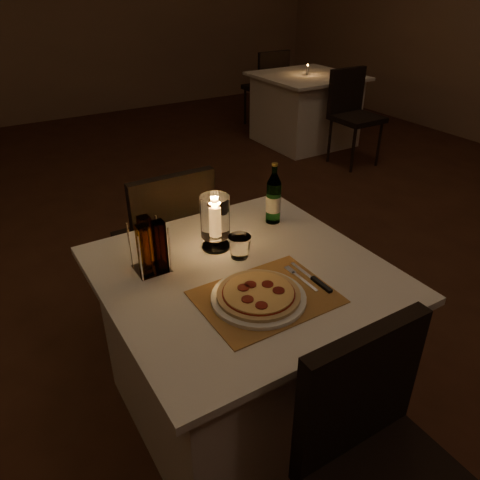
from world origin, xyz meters
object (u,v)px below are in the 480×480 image
chair_near (379,451)px  plate (258,298)px  chair_far (168,235)px  water_bottle (274,199)px  tumbler (240,247)px  pizza (259,294)px  neighbor_table_right (305,109)px  hurricane_candle (215,218)px  main_table (243,345)px

chair_near → plate: chair_near is taller
chair_far → water_bottle: bearing=-54.9°
chair_far → tumbler: size_ratio=10.18×
chair_near → pizza: 0.58m
tumbler → neighbor_table_right: (2.52, 2.74, -0.41)m
water_bottle → neighbor_table_right: 3.44m
chair_near → hurricane_candle: size_ratio=4.06×
chair_far → tumbler: 0.67m
main_table → chair_near: size_ratio=1.11×
water_bottle → chair_near: bearing=-108.0°
pizza → water_bottle: 0.58m
main_table → plate: size_ratio=3.12×
main_table → water_bottle: size_ratio=3.70×
chair_far → pizza: chair_far is taller
neighbor_table_right → hurricane_candle: bearing=-134.2°
pizza → hurricane_candle: 0.39m
plate → chair_far: bearing=86.8°
pizza → tumbler: tumbler is taller
tumbler → water_bottle: size_ratio=0.33×
chair_far → water_bottle: (0.32, -0.45, 0.30)m
neighbor_table_right → main_table: bearing=-132.1°
chair_far → neighbor_table_right: size_ratio=0.90×
chair_near → neighbor_table_right: size_ratio=0.90×
plate → hurricane_candle: size_ratio=1.44×
chair_near → chair_far: (-0.00, 1.43, 0.00)m
main_table → chair_far: bearing=90.0°
neighbor_table_right → water_bottle: bearing=-131.1°
plate → water_bottle: bearing=50.3°
plate → chair_near: bearing=-84.7°
chair_near → tumbler: bearing=87.1°
main_table → pizza: (-0.05, -0.18, 0.39)m
tumbler → neighbor_table_right: size_ratio=0.09×
main_table → tumbler: size_ratio=11.31×
pizza → water_bottle: (0.37, 0.44, 0.08)m
main_table → tumbler: bearing=65.6°
water_bottle → neighbor_table_right: water_bottle is taller
chair_far → water_bottle: size_ratio=3.33×
tumbler → neighbor_table_right: 3.74m
plate → water_bottle: 0.58m
main_table → chair_far: chair_far is taller
chair_far → pizza: 0.92m
main_table → plate: plate is taller
pizza → chair_near: bearing=-84.6°
tumbler → water_bottle: (0.28, 0.17, 0.06)m
main_table → tumbler: tumbler is taller
hurricane_candle → tumbler: bearing=-67.8°
plate → hurricane_candle: bearing=83.0°
main_table → pizza: pizza is taller
pizza → water_bottle: water_bottle is taller
chair_near → chair_far: size_ratio=1.00×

